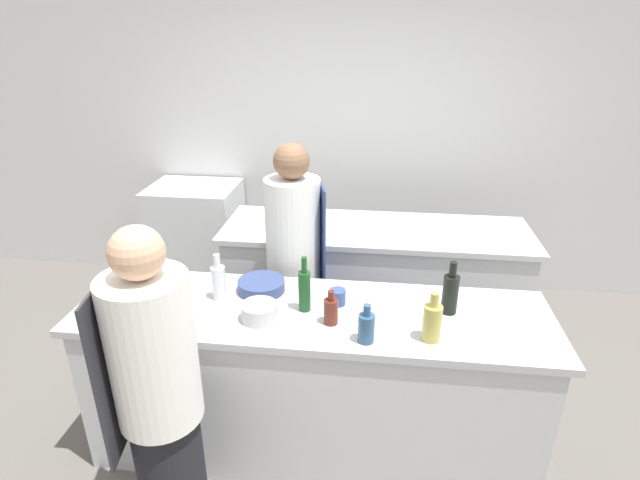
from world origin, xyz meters
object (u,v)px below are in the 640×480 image
at_px(bottle_olive_oil, 432,321).
at_px(cup, 337,297).
at_px(chef_at_prep_near, 160,403).
at_px(bottle_water, 304,289).
at_px(bottle_wine, 366,327).
at_px(stockpot, 308,203).
at_px(bowl_mixing_large, 131,284).
at_px(bottle_vinegar, 331,310).
at_px(bottle_cooking_oil, 219,281).
at_px(bottle_sauce, 450,293).
at_px(bowl_ceramic_blue, 259,312).
at_px(chef_at_stove, 294,269).
at_px(oven_range, 198,238).
at_px(bowl_prep_small, 261,286).

bearing_deg(bottle_olive_oil, cup, 149.75).
relative_size(chef_at_prep_near, bottle_water, 5.32).
distance_m(bottle_olive_oil, bottle_water, 0.66).
xyz_separation_m(bottle_wine, stockpot, (-0.51, 1.58, 0.04)).
distance_m(bowl_mixing_large, stockpot, 1.50).
xyz_separation_m(bottle_water, stockpot, (-0.18, 1.33, -0.00)).
height_order(bottle_vinegar, bottle_cooking_oil, bottle_cooking_oil).
height_order(bottle_wine, bottle_water, bottle_water).
bearing_deg(bottle_water, bottle_sauce, 5.13).
bearing_deg(bottle_sauce, bowl_ceramic_blue, -168.98).
xyz_separation_m(bottle_sauce, bowl_ceramic_blue, (-0.96, -0.19, -0.07)).
xyz_separation_m(chef_at_stove, bottle_sauce, (0.91, -0.55, 0.20)).
distance_m(bottle_wine, bottle_cooking_oil, 0.86).
xyz_separation_m(oven_range, bottle_water, (1.26, -1.77, 0.54)).
xyz_separation_m(bowl_mixing_large, cup, (1.16, -0.01, 0.01)).
height_order(bottle_wine, bottle_sauce, bottle_sauce).
distance_m(bowl_prep_small, bowl_ceramic_blue, 0.29).
bearing_deg(oven_range, cup, -49.94).
bearing_deg(stockpot, chef_at_prep_near, -99.92).
bearing_deg(stockpot, bottle_wine, -72.21).
height_order(oven_range, bottle_sauce, bottle_sauce).
distance_m(oven_range, stockpot, 1.28).
height_order(bottle_cooking_oil, bowl_mixing_large, bottle_cooking_oil).
distance_m(bottle_wine, bowl_mixing_large, 1.37).
xyz_separation_m(bowl_prep_small, stockpot, (0.09, 1.17, 0.09)).
relative_size(chef_at_stove, bottle_vinegar, 9.08).
height_order(bottle_sauce, bowl_mixing_large, bottle_sauce).
bearing_deg(bottle_cooking_oil, stockpot, 76.73).
relative_size(bottle_wine, bowl_mixing_large, 0.74).
bearing_deg(bowl_prep_small, bottle_water, -31.91).
relative_size(oven_range, bowl_prep_small, 3.77).
bearing_deg(chef_at_prep_near, bowl_mixing_large, 23.08).
height_order(bottle_vinegar, cup, bottle_vinegar).
height_order(oven_range, cup, cup).
height_order(cup, stockpot, stockpot).
relative_size(bowl_mixing_large, cup, 3.05).
bearing_deg(bottle_sauce, bottle_olive_oil, -113.18).
height_order(oven_range, bottle_wine, bottle_wine).
bearing_deg(bottle_water, chef_at_prep_near, -128.69).
distance_m(chef_at_prep_near, cup, 1.02).
height_order(chef_at_stove, bottle_water, chef_at_stove).
relative_size(bottle_wine, bottle_cooking_oil, 0.75).
bearing_deg(bowl_mixing_large, bottle_water, -5.02).
xyz_separation_m(bottle_vinegar, bottle_sauce, (0.60, 0.18, 0.04)).
xyz_separation_m(chef_at_prep_near, bottle_wine, (0.86, 0.41, 0.18)).
bearing_deg(cup, bottle_sauce, -1.17).
bearing_deg(cup, oven_range, 130.06).
bearing_deg(bottle_water, bottle_vinegar, -36.54).
xyz_separation_m(bottle_wine, bowl_mixing_large, (-1.33, 0.33, -0.04)).
relative_size(bottle_wine, bottle_sauce, 0.68).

